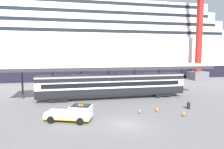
% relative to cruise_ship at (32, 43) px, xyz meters
% --- Properties ---
extents(ground_plane, '(400.00, 400.00, 0.00)m').
position_rel_cruise_ship_xyz_m(ground_plane, '(16.65, -49.92, -10.85)').
color(ground_plane, slate).
extents(cruise_ship, '(136.11, 27.00, 31.36)m').
position_rel_cruise_ship_xyz_m(cruise_ship, '(0.00, 0.00, 0.00)').
color(cruise_ship, black).
rests_on(cruise_ship, ground).
extents(platform_canopy, '(34.59, 6.31, 5.72)m').
position_rel_cruise_ship_xyz_m(platform_canopy, '(18.07, -36.52, -5.42)').
color(platform_canopy, silver).
rests_on(platform_canopy, ground).
extents(train_carriage, '(24.71, 2.81, 4.11)m').
position_rel_cruise_ship_xyz_m(train_carriage, '(18.07, -36.99, -8.54)').
color(train_carriage, black).
rests_on(train_carriage, ground).
extents(service_truck, '(5.58, 3.78, 2.02)m').
position_rel_cruise_ship_xyz_m(service_truck, '(11.09, -47.59, -9.86)').
color(service_truck, white).
rests_on(service_truck, ground).
extents(traffic_cone_near, '(0.36, 0.36, 0.70)m').
position_rel_cruise_ship_xyz_m(traffic_cone_near, '(24.31, -48.56, -10.51)').
color(traffic_cone_near, black).
rests_on(traffic_cone_near, ground).
extents(traffic_cone_mid, '(0.36, 0.36, 0.75)m').
position_rel_cruise_ship_xyz_m(traffic_cone_mid, '(21.97, -46.09, -10.48)').
color(traffic_cone_mid, black).
rests_on(traffic_cone_mid, ground).
extents(traffic_cone_far, '(0.36, 0.36, 0.67)m').
position_rel_cruise_ship_xyz_m(traffic_cone_far, '(19.55, -46.23, -10.52)').
color(traffic_cone_far, black).
rests_on(traffic_cone_far, ground).
extents(dockside_crane, '(19.49, 4.40, 63.79)m').
position_rel_cruise_ship_xyz_m(dockside_crane, '(48.79, -17.66, 10.00)').
color(dockside_crane, '#595960').
rests_on(dockside_crane, ground).
extents(quay_bollard, '(0.48, 0.48, 0.96)m').
position_rel_cruise_ship_xyz_m(quay_bollard, '(26.82, -45.66, -10.33)').
color(quay_bollard, black).
rests_on(quay_bollard, ground).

